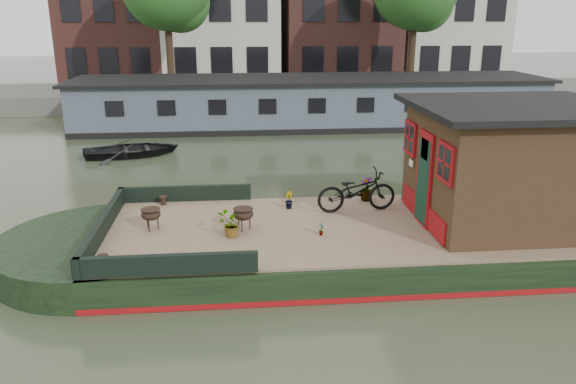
{
  "coord_description": "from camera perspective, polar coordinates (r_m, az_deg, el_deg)",
  "views": [
    {
      "loc": [
        -3.31,
        -10.45,
        4.74
      ],
      "look_at": [
        -2.27,
        0.5,
        1.24
      ],
      "focal_mm": 35.0,
      "sensor_mm": 36.0,
      "label": 1
    }
  ],
  "objects": [
    {
      "name": "cabin",
      "position": [
        12.15,
        21.69,
        2.75
      ],
      "size": [
        4.0,
        3.5,
        2.42
      ],
      "color": "black",
      "rests_on": "houseboat_deck"
    },
    {
      "name": "dinghy",
      "position": [
        20.39,
        -15.59,
        4.54
      ],
      "size": [
        3.72,
        3.04,
        0.68
      ],
      "primitive_type": "imported",
      "rotation": [
        0.0,
        0.0,
        1.81
      ],
      "color": "black",
      "rests_on": "ground"
    },
    {
      "name": "brazier_front",
      "position": [
        11.42,
        -13.73,
        -2.71
      ],
      "size": [
        0.52,
        0.52,
        0.44
      ],
      "primitive_type": null,
      "rotation": [
        0.0,
        0.0,
        -0.38
      ],
      "color": "black",
      "rests_on": "houseboat_deck"
    },
    {
      "name": "bicycle",
      "position": [
        12.16,
        6.98,
        0.12
      ],
      "size": [
        1.79,
        0.78,
        0.91
      ],
      "primitive_type": "imported",
      "rotation": [
        0.0,
        0.0,
        1.67
      ],
      "color": "black",
      "rests_on": "houseboat_deck"
    },
    {
      "name": "ground",
      "position": [
        11.94,
        11.21,
        -6.1
      ],
      "size": [
        120.0,
        120.0,
        0.0
      ],
      "primitive_type": "plane",
      "color": "#273421",
      "rests_on": "ground"
    },
    {
      "name": "potted_plant_b",
      "position": [
        12.31,
        0.06,
        -0.82
      ],
      "size": [
        0.22,
        0.24,
        0.38
      ],
      "primitive_type": "imported",
      "rotation": [
        0.0,
        0.0,
        1.86
      ],
      "color": "brown",
      "rests_on": "houseboat_deck"
    },
    {
      "name": "potted_plant_e",
      "position": [
        10.86,
        3.39,
        -3.75
      ],
      "size": [
        0.15,
        0.17,
        0.27
      ],
      "primitive_type": "imported",
      "rotation": [
        0.0,
        0.0,
        1.12
      ],
      "color": "#A23A2F",
      "rests_on": "houseboat_deck"
    },
    {
      "name": "potted_plant_c",
      "position": [
        10.77,
        -5.85,
        -3.34
      ],
      "size": [
        0.6,
        0.59,
        0.5
      ],
      "primitive_type": "imported",
      "rotation": [
        0.0,
        0.0,
        3.82
      ],
      "color": "brown",
      "rests_on": "houseboat_deck"
    },
    {
      "name": "quay",
      "position": [
        31.42,
        0.69,
        9.81
      ],
      "size": [
        60.0,
        6.0,
        0.9
      ],
      "primitive_type": "cube",
      "color": "#47443F",
      "rests_on": "ground"
    },
    {
      "name": "bollard_stbd",
      "position": [
        10.05,
        -18.25,
        -6.66
      ],
      "size": [
        0.18,
        0.18,
        0.21
      ],
      "primitive_type": "cylinder",
      "color": "black",
      "rests_on": "houseboat_deck"
    },
    {
      "name": "houseboat_hull",
      "position": [
        11.53,
        4.9,
        -5.21
      ],
      "size": [
        14.01,
        4.02,
        0.6
      ],
      "color": "black",
      "rests_on": "ground"
    },
    {
      "name": "bollard_port",
      "position": [
        12.86,
        -12.56,
        -0.85
      ],
      "size": [
        0.18,
        0.18,
        0.2
      ],
      "primitive_type": "cylinder",
      "color": "black",
      "rests_on": "houseboat_deck"
    },
    {
      "name": "brazier_rear",
      "position": [
        11.12,
        -4.56,
        -2.75
      ],
      "size": [
        0.42,
        0.42,
        0.45
      ],
      "primitive_type": null,
      "rotation": [
        0.0,
        0.0,
        0.01
      ],
      "color": "black",
      "rests_on": "houseboat_deck"
    },
    {
      "name": "potted_plant_d",
      "position": [
        12.93,
        7.95,
        0.32
      ],
      "size": [
        0.4,
        0.4,
        0.55
      ],
      "primitive_type": "imported",
      "rotation": [
        0.0,
        0.0,
        5.09
      ],
      "color": "maroon",
      "rests_on": "houseboat_deck"
    },
    {
      "name": "far_houseboat",
      "position": [
        24.96,
        2.29,
        8.95
      ],
      "size": [
        20.4,
        4.4,
        2.11
      ],
      "color": "#485660",
      "rests_on": "ground"
    },
    {
      "name": "bow_bulwark",
      "position": [
        11.29,
        -14.05,
        -3.19
      ],
      "size": [
        3.0,
        4.0,
        0.35
      ],
      "color": "black",
      "rests_on": "houseboat_deck"
    },
    {
      "name": "houseboat_deck",
      "position": [
        11.71,
        11.39,
        -3.3
      ],
      "size": [
        11.8,
        3.8,
        0.05
      ],
      "primitive_type": "cube",
      "color": "#78604A",
      "rests_on": "houseboat_hull"
    }
  ]
}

